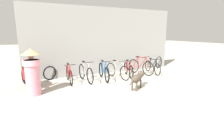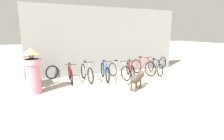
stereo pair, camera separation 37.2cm
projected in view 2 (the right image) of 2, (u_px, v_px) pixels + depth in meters
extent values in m
plane|color=#B7B2A5|center=(146.00, 94.00, 6.05)|extent=(60.00, 60.00, 0.00)
cube|color=gray|center=(108.00, 41.00, 8.95)|extent=(7.91, 0.20, 3.31)
torus|color=black|center=(72.00, 77.00, 7.02)|extent=(0.08, 0.64, 0.64)
torus|color=black|center=(69.00, 72.00, 7.90)|extent=(0.08, 0.64, 0.64)
cylinder|color=red|center=(70.00, 71.00, 7.31)|extent=(0.06, 0.47, 0.53)
cylinder|color=red|center=(70.00, 70.00, 7.57)|extent=(0.04, 0.12, 0.49)
cylinder|color=red|center=(70.00, 65.00, 7.31)|extent=(0.06, 0.55, 0.06)
cylinder|color=red|center=(70.00, 74.00, 7.74)|extent=(0.05, 0.36, 0.08)
cylinder|color=red|center=(69.00, 68.00, 7.73)|extent=(0.05, 0.29, 0.45)
cylinder|color=red|center=(71.00, 71.00, 7.03)|extent=(0.04, 0.17, 0.47)
cube|color=black|center=(69.00, 63.00, 7.56)|extent=(0.08, 0.18, 0.05)
cylinder|color=black|center=(71.00, 64.00, 7.04)|extent=(0.46, 0.05, 0.02)
torus|color=black|center=(90.00, 76.00, 7.18)|extent=(0.09, 0.70, 0.69)
torus|color=black|center=(83.00, 71.00, 8.03)|extent=(0.09, 0.70, 0.69)
cylinder|color=beige|center=(87.00, 69.00, 7.47)|extent=(0.06, 0.48, 0.57)
cylinder|color=beige|center=(85.00, 68.00, 7.71)|extent=(0.04, 0.13, 0.53)
cylinder|color=beige|center=(87.00, 63.00, 7.45)|extent=(0.06, 0.56, 0.06)
cylinder|color=beige|center=(85.00, 72.00, 7.88)|extent=(0.05, 0.37, 0.08)
cylinder|color=beige|center=(84.00, 67.00, 7.87)|extent=(0.05, 0.29, 0.48)
cylinder|color=beige|center=(90.00, 69.00, 7.20)|extent=(0.04, 0.17, 0.51)
cube|color=black|center=(85.00, 61.00, 7.69)|extent=(0.08, 0.18, 0.05)
cylinder|color=black|center=(89.00, 62.00, 7.20)|extent=(0.46, 0.05, 0.02)
torus|color=black|center=(107.00, 75.00, 7.33)|extent=(0.16, 0.69, 0.69)
torus|color=black|center=(103.00, 70.00, 8.34)|extent=(0.16, 0.69, 0.69)
cylinder|color=#1959A5|center=(105.00, 68.00, 7.68)|extent=(0.11, 0.52, 0.57)
cylinder|color=#1959A5|center=(104.00, 67.00, 7.97)|extent=(0.05, 0.14, 0.52)
cylinder|color=#1959A5|center=(105.00, 62.00, 7.67)|extent=(0.12, 0.61, 0.06)
cylinder|color=#1959A5|center=(103.00, 71.00, 8.16)|extent=(0.09, 0.40, 0.08)
cylinder|color=#1959A5|center=(103.00, 66.00, 8.16)|extent=(0.08, 0.32, 0.48)
cylinder|color=#1959A5|center=(107.00, 69.00, 7.36)|extent=(0.06, 0.19, 0.51)
cube|color=black|center=(104.00, 60.00, 7.96)|extent=(0.10, 0.19, 0.05)
cylinder|color=black|center=(107.00, 62.00, 7.37)|extent=(0.46, 0.09, 0.02)
torus|color=black|center=(126.00, 73.00, 7.66)|extent=(0.18, 0.66, 0.66)
torus|color=black|center=(113.00, 70.00, 8.45)|extent=(0.18, 0.66, 0.66)
cylinder|color=beige|center=(121.00, 67.00, 7.92)|extent=(0.13, 0.49, 0.55)
cylinder|color=beige|center=(117.00, 67.00, 8.15)|extent=(0.05, 0.13, 0.50)
cylinder|color=beige|center=(120.00, 62.00, 7.91)|extent=(0.15, 0.57, 0.06)
cylinder|color=beige|center=(115.00, 71.00, 8.31)|extent=(0.11, 0.37, 0.08)
cylinder|color=beige|center=(114.00, 65.00, 8.30)|extent=(0.09, 0.30, 0.46)
cylinder|color=beige|center=(125.00, 68.00, 7.67)|extent=(0.07, 0.18, 0.49)
cube|color=black|center=(116.00, 61.00, 8.13)|extent=(0.11, 0.19, 0.05)
cylinder|color=black|center=(124.00, 61.00, 7.67)|extent=(0.45, 0.12, 0.02)
torus|color=black|center=(133.00, 72.00, 7.93)|extent=(0.22, 0.62, 0.63)
torus|color=black|center=(128.00, 68.00, 8.85)|extent=(0.22, 0.62, 0.63)
cylinder|color=red|center=(131.00, 66.00, 8.24)|extent=(0.15, 0.46, 0.52)
cylinder|color=red|center=(130.00, 66.00, 8.51)|extent=(0.06, 0.13, 0.48)
cylinder|color=red|center=(131.00, 61.00, 8.24)|extent=(0.17, 0.54, 0.06)
cylinder|color=red|center=(129.00, 69.00, 8.68)|extent=(0.12, 0.35, 0.07)
cylinder|color=red|center=(129.00, 65.00, 8.68)|extent=(0.10, 0.28, 0.44)
cylinder|color=red|center=(132.00, 67.00, 7.95)|extent=(0.07, 0.17, 0.46)
cube|color=black|center=(129.00, 60.00, 8.50)|extent=(0.12, 0.19, 0.05)
cylinder|color=black|center=(132.00, 61.00, 7.96)|extent=(0.45, 0.15, 0.02)
torus|color=black|center=(150.00, 69.00, 8.44)|extent=(0.22, 0.71, 0.72)
torus|color=black|center=(136.00, 66.00, 9.19)|extent=(0.22, 0.71, 0.72)
cylinder|color=red|center=(145.00, 63.00, 8.68)|extent=(0.14, 0.47, 0.59)
cylinder|color=red|center=(141.00, 63.00, 8.90)|extent=(0.06, 0.13, 0.54)
cylinder|color=red|center=(144.00, 58.00, 8.66)|extent=(0.16, 0.55, 0.06)
cylinder|color=red|center=(139.00, 67.00, 9.05)|extent=(0.12, 0.36, 0.08)
cylinder|color=red|center=(138.00, 62.00, 9.03)|extent=(0.10, 0.29, 0.50)
cylinder|color=red|center=(149.00, 64.00, 8.44)|extent=(0.07, 0.17, 0.53)
cube|color=black|center=(140.00, 57.00, 8.87)|extent=(0.11, 0.19, 0.05)
cylinder|color=black|center=(149.00, 57.00, 8.43)|extent=(0.45, 0.14, 0.02)
torus|color=black|center=(160.00, 70.00, 8.48)|extent=(0.15, 0.61, 0.61)
torus|color=black|center=(151.00, 66.00, 9.48)|extent=(0.15, 0.61, 0.61)
cylinder|color=black|center=(156.00, 64.00, 8.83)|extent=(0.12, 0.51, 0.51)
cylinder|color=black|center=(154.00, 64.00, 9.12)|extent=(0.05, 0.13, 0.46)
cylinder|color=black|center=(156.00, 60.00, 8.83)|extent=(0.14, 0.60, 0.06)
cylinder|color=black|center=(152.00, 67.00, 9.30)|extent=(0.10, 0.39, 0.07)
cylinder|color=black|center=(152.00, 63.00, 9.30)|extent=(0.09, 0.31, 0.43)
cylinder|color=black|center=(159.00, 65.00, 8.51)|extent=(0.06, 0.18, 0.45)
cube|color=black|center=(154.00, 59.00, 9.11)|extent=(0.10, 0.19, 0.05)
cylinder|color=black|center=(159.00, 60.00, 8.53)|extent=(0.46, 0.11, 0.02)
torus|color=black|center=(37.00, 83.00, 6.38)|extent=(0.27, 0.60, 0.59)
torus|color=black|center=(28.00, 76.00, 7.38)|extent=(0.27, 0.60, 0.59)
cube|color=maroon|center=(32.00, 74.00, 6.84)|extent=(0.53, 0.94, 0.43)
cube|color=black|center=(30.00, 67.00, 6.90)|extent=(0.40, 0.62, 0.10)
cylinder|color=silver|center=(34.00, 68.00, 6.46)|extent=(0.09, 0.16, 0.62)
cylinder|color=silver|center=(36.00, 80.00, 6.43)|extent=(0.10, 0.23, 0.22)
cylinder|color=black|center=(33.00, 60.00, 6.43)|extent=(0.56, 0.20, 0.03)
sphere|color=silver|center=(33.00, 63.00, 6.43)|extent=(0.17, 0.17, 0.14)
ellipsoid|color=#4C3F33|center=(136.00, 79.00, 6.43)|extent=(0.76, 0.65, 0.30)
cylinder|color=#4C3F33|center=(137.00, 84.00, 6.72)|extent=(0.09, 0.09, 0.31)
cylinder|color=#4C3F33|center=(141.00, 85.00, 6.63)|extent=(0.09, 0.09, 0.31)
cylinder|color=#4C3F33|center=(131.00, 87.00, 6.35)|extent=(0.09, 0.09, 0.31)
cylinder|color=#4C3F33|center=(136.00, 88.00, 6.27)|extent=(0.09, 0.09, 0.31)
sphere|color=#4C3F33|center=(141.00, 74.00, 6.77)|extent=(0.36, 0.36, 0.26)
ellipsoid|color=#4C3F33|center=(142.00, 74.00, 6.86)|extent=(0.17, 0.16, 0.10)
cylinder|color=#4C3F33|center=(130.00, 83.00, 6.05)|extent=(0.28, 0.21, 0.16)
cylinder|color=pink|center=(33.00, 77.00, 6.01)|extent=(0.64, 0.64, 1.21)
cylinder|color=#FFA0B2|center=(32.00, 62.00, 5.90)|extent=(0.75, 0.75, 0.18)
sphere|color=tan|center=(31.00, 56.00, 5.86)|extent=(0.26, 0.26, 0.19)
cone|color=tan|center=(31.00, 51.00, 5.82)|extent=(0.81, 0.81, 0.21)
torus|color=black|center=(163.00, 63.00, 10.28)|extent=(0.66, 0.27, 0.69)
torus|color=black|center=(52.00, 72.00, 7.95)|extent=(0.61, 0.29, 0.63)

